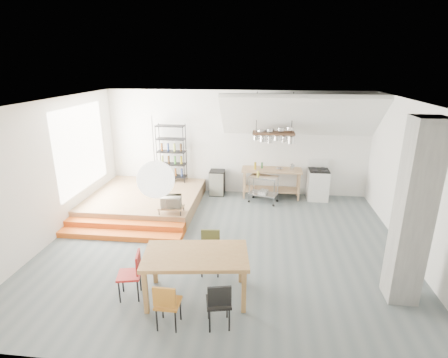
# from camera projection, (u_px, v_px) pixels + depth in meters

# --- Properties ---
(floor) EXTENTS (8.00, 8.00, 0.00)m
(floor) POSITION_uv_depth(u_px,v_px,m) (224.00, 245.00, 7.99)
(floor) COLOR #566164
(floor) RESTS_ON ground
(wall_back) EXTENTS (8.00, 0.04, 3.20)m
(wall_back) POSITION_uv_depth(u_px,v_px,m) (237.00, 143.00, 10.79)
(wall_back) COLOR silver
(wall_back) RESTS_ON ground
(wall_left) EXTENTS (0.04, 7.00, 3.20)m
(wall_left) POSITION_uv_depth(u_px,v_px,m) (49.00, 172.00, 7.92)
(wall_left) COLOR silver
(wall_left) RESTS_ON ground
(wall_right) EXTENTS (0.04, 7.00, 3.20)m
(wall_right) POSITION_uv_depth(u_px,v_px,m) (420.00, 186.00, 7.06)
(wall_right) COLOR silver
(wall_right) RESTS_ON ground
(ceiling) EXTENTS (8.00, 7.00, 0.02)m
(ceiling) POSITION_uv_depth(u_px,v_px,m) (224.00, 103.00, 6.98)
(ceiling) COLOR white
(ceiling) RESTS_ON wall_back
(slope_ceiling) EXTENTS (4.40, 1.44, 1.32)m
(slope_ceiling) POSITION_uv_depth(u_px,v_px,m) (300.00, 116.00, 9.73)
(slope_ceiling) COLOR white
(slope_ceiling) RESTS_ON wall_back
(window_pane) EXTENTS (0.02, 2.50, 2.20)m
(window_pane) POSITION_uv_depth(u_px,v_px,m) (82.00, 148.00, 9.27)
(window_pane) COLOR white
(window_pane) RESTS_ON wall_left
(platform) EXTENTS (3.00, 3.00, 0.40)m
(platform) POSITION_uv_depth(u_px,v_px,m) (146.00, 200.00, 10.09)
(platform) COLOR #9A774D
(platform) RESTS_ON ground
(step_lower) EXTENTS (3.00, 0.35, 0.13)m
(step_lower) POSITION_uv_depth(u_px,v_px,m) (120.00, 235.00, 8.29)
(step_lower) COLOR orange
(step_lower) RESTS_ON ground
(step_upper) EXTENTS (3.00, 0.35, 0.27)m
(step_upper) POSITION_uv_depth(u_px,v_px,m) (125.00, 226.00, 8.60)
(step_upper) COLOR orange
(step_upper) RESTS_ON ground
(concrete_column) EXTENTS (0.50, 0.50, 3.20)m
(concrete_column) POSITION_uv_depth(u_px,v_px,m) (413.00, 214.00, 5.72)
(concrete_column) COLOR gray
(concrete_column) RESTS_ON ground
(kitchen_counter) EXTENTS (1.80, 0.60, 0.91)m
(kitchen_counter) POSITION_uv_depth(u_px,v_px,m) (271.00, 178.00, 10.65)
(kitchen_counter) COLOR #9A774D
(kitchen_counter) RESTS_ON ground
(stove) EXTENTS (0.60, 0.60, 1.18)m
(stove) POSITION_uv_depth(u_px,v_px,m) (318.00, 184.00, 10.55)
(stove) COLOR white
(stove) RESTS_ON ground
(pot_rack) EXTENTS (1.20, 0.50, 1.43)m
(pot_rack) POSITION_uv_depth(u_px,v_px,m) (274.00, 136.00, 10.00)
(pot_rack) COLOR #43281B
(pot_rack) RESTS_ON ceiling
(wire_shelving) EXTENTS (0.88, 0.38, 1.80)m
(wire_shelving) POSITION_uv_depth(u_px,v_px,m) (172.00, 152.00, 10.81)
(wire_shelving) COLOR black
(wire_shelving) RESTS_ON platform
(microwave_shelf) EXTENTS (0.60, 0.40, 0.16)m
(microwave_shelf) POSITION_uv_depth(u_px,v_px,m) (171.00, 207.00, 8.68)
(microwave_shelf) COLOR #9A774D
(microwave_shelf) RESTS_ON platform
(paper_lantern) EXTENTS (0.60, 0.60, 0.60)m
(paper_lantern) POSITION_uv_depth(u_px,v_px,m) (156.00, 179.00, 5.54)
(paper_lantern) COLOR white
(paper_lantern) RESTS_ON ceiling
(dining_table) EXTENTS (1.90, 1.22, 0.85)m
(dining_table) POSITION_uv_depth(u_px,v_px,m) (196.00, 259.00, 6.00)
(dining_table) COLOR #946136
(dining_table) RESTS_ON ground
(chair_mustard) EXTENTS (0.38, 0.38, 0.81)m
(chair_mustard) POSITION_uv_depth(u_px,v_px,m) (167.00, 302.00, 5.33)
(chair_mustard) COLOR #9E601B
(chair_mustard) RESTS_ON ground
(chair_black) EXTENTS (0.45, 0.45, 0.83)m
(chair_black) POSITION_uv_depth(u_px,v_px,m) (219.00, 301.00, 5.34)
(chair_black) COLOR black
(chair_black) RESTS_ON ground
(chair_olive) EXTENTS (0.43, 0.43, 0.85)m
(chair_olive) POSITION_uv_depth(u_px,v_px,m) (210.00, 248.00, 6.84)
(chair_olive) COLOR brown
(chair_olive) RESTS_ON ground
(chair_red) EXTENTS (0.47, 0.47, 0.86)m
(chair_red) POSITION_uv_depth(u_px,v_px,m) (133.00, 271.00, 6.07)
(chair_red) COLOR #AC1A18
(chair_red) RESTS_ON ground
(rolling_cart) EXTENTS (0.91, 0.68, 0.81)m
(rolling_cart) POSITION_uv_depth(u_px,v_px,m) (264.00, 186.00, 10.28)
(rolling_cart) COLOR silver
(rolling_cart) RESTS_ON ground
(mini_fridge) EXTENTS (0.46, 0.46, 0.78)m
(mini_fridge) POSITION_uv_depth(u_px,v_px,m) (217.00, 183.00, 10.95)
(mini_fridge) COLOR black
(mini_fridge) RESTS_ON ground
(microwave) EXTENTS (0.55, 0.42, 0.28)m
(microwave) POSITION_uv_depth(u_px,v_px,m) (171.00, 201.00, 8.63)
(microwave) COLOR beige
(microwave) RESTS_ON microwave_shelf
(bowl) EXTENTS (0.24, 0.24, 0.05)m
(bowl) POSITION_uv_depth(u_px,v_px,m) (279.00, 169.00, 10.48)
(bowl) COLOR silver
(bowl) RESTS_ON kitchen_counter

